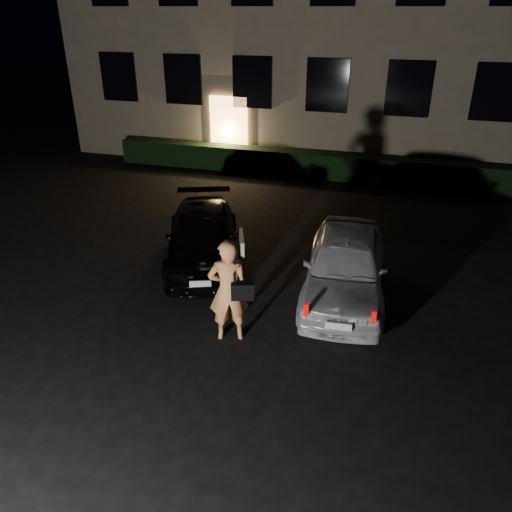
% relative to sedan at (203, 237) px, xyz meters
% --- Properties ---
extents(ground, '(80.00, 80.00, 0.00)m').
position_rel_sedan_xyz_m(ground, '(1.48, -3.43, -0.58)').
color(ground, black).
rests_on(ground, ground).
extents(hedge, '(15.00, 0.70, 0.85)m').
position_rel_sedan_xyz_m(hedge, '(1.48, 7.07, -0.15)').
color(hedge, black).
rests_on(hedge, ground).
extents(sedan, '(2.94, 4.31, 1.16)m').
position_rel_sedan_xyz_m(sedan, '(0.00, 0.00, 0.00)').
color(sedan, black).
rests_on(sedan, ground).
extents(hatch, '(1.91, 4.09, 1.35)m').
position_rel_sedan_xyz_m(hatch, '(3.37, -0.67, 0.10)').
color(hatch, silver).
rests_on(hatch, ground).
extents(man, '(0.89, 0.66, 1.92)m').
position_rel_sedan_xyz_m(man, '(1.63, -2.75, 0.39)').
color(man, '#FA9E58').
rests_on(man, ground).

